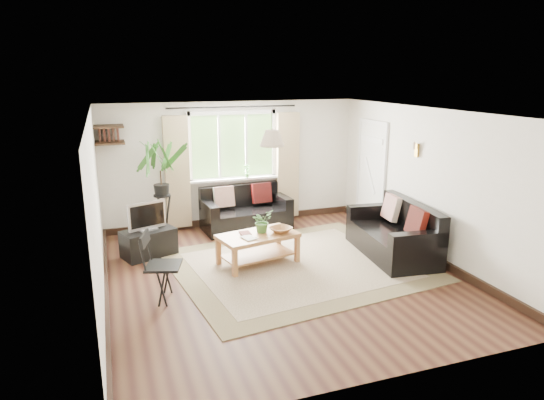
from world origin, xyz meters
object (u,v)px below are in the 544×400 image
object	(u,v)px
palm_stand	(162,191)
tv_stand	(149,243)
coffee_table	(258,249)
sofa_right	(392,231)
folding_chair	(164,267)
sofa_back	(246,209)

from	to	relation	value
palm_stand	tv_stand	bearing A→B (deg)	-113.84
coffee_table	tv_stand	world-z (taller)	coffee_table
sofa_right	coffee_table	xyz separation A→B (m)	(-2.19, 0.36, -0.17)
coffee_table	folding_chair	world-z (taller)	folding_chair
sofa_right	tv_stand	world-z (taller)	sofa_right
coffee_table	tv_stand	size ratio (longest dim) A/B	1.45
palm_stand	coffee_table	bearing A→B (deg)	-53.40
palm_stand	sofa_right	bearing A→B (deg)	-30.74
sofa_back	tv_stand	size ratio (longest dim) A/B	1.98
folding_chair	palm_stand	bearing A→B (deg)	10.40
sofa_back	palm_stand	bearing A→B (deg)	179.03
sofa_right	tv_stand	distance (m)	3.99
tv_stand	folding_chair	bearing A→B (deg)	-108.92
tv_stand	palm_stand	world-z (taller)	palm_stand
sofa_right	tv_stand	bearing A→B (deg)	-103.00
palm_stand	folding_chair	world-z (taller)	palm_stand
sofa_back	palm_stand	distance (m)	1.66
palm_stand	sofa_back	bearing A→B (deg)	3.36
sofa_back	sofa_right	world-z (taller)	sofa_right
sofa_back	folding_chair	world-z (taller)	folding_chair
sofa_right	coffee_table	distance (m)	2.23
coffee_table	sofa_right	bearing A→B (deg)	-9.38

